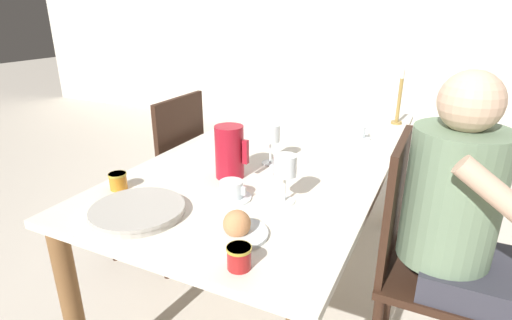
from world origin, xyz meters
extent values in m
plane|color=beige|center=(0.00, 0.00, 0.00)|extent=(20.00, 20.00, 0.00)
cube|color=beige|center=(0.00, 2.80, 1.30)|extent=(10.00, 0.06, 2.60)
cube|color=silver|center=(0.00, 0.00, 0.72)|extent=(0.96, 1.94, 0.03)
cylinder|color=brown|center=(-0.42, -0.91, 0.35)|extent=(0.07, 0.07, 0.71)
cylinder|color=brown|center=(-0.42, 0.91, 0.35)|extent=(0.07, 0.07, 0.71)
cylinder|color=brown|center=(0.42, 0.91, 0.35)|extent=(0.07, 0.07, 0.71)
cylinder|color=#331E14|center=(0.93, -0.09, 0.22)|extent=(0.04, 0.04, 0.43)
cylinder|color=#331E14|center=(0.56, -0.09, 0.22)|extent=(0.04, 0.04, 0.43)
cube|color=#331E14|center=(0.74, -0.27, 0.45)|extent=(0.42, 0.42, 0.03)
cube|color=#331E14|center=(0.54, -0.27, 0.70)|extent=(0.03, 0.39, 0.48)
cylinder|color=#331E14|center=(-0.93, -0.24, 0.22)|extent=(0.04, 0.04, 0.43)
cylinder|color=#331E14|center=(-0.93, 0.13, 0.22)|extent=(0.04, 0.04, 0.43)
cylinder|color=#331E14|center=(-0.56, -0.24, 0.22)|extent=(0.04, 0.04, 0.43)
cylinder|color=#331E14|center=(-0.56, 0.13, 0.22)|extent=(0.04, 0.04, 0.43)
cube|color=#331E14|center=(-0.74, -0.06, 0.45)|extent=(0.42, 0.42, 0.03)
cube|color=#331E14|center=(-0.54, -0.06, 0.70)|extent=(0.03, 0.39, 0.48)
cube|color=#33333D|center=(0.81, -0.30, 0.51)|extent=(0.30, 0.34, 0.11)
cylinder|color=slate|center=(0.72, -0.30, 0.78)|extent=(0.30, 0.30, 0.46)
sphere|color=#D6AD8E|center=(0.72, -0.30, 1.10)|extent=(0.19, 0.19, 0.19)
cylinder|color=#D6AD8E|center=(0.82, -0.51, 0.90)|extent=(0.25, 0.06, 0.20)
cylinder|color=#A31423|center=(-0.07, -0.38, 0.84)|extent=(0.11, 0.11, 0.21)
cube|color=#A31423|center=(0.00, -0.38, 0.85)|extent=(0.02, 0.02, 0.09)
cone|color=#A31423|center=(-0.12, -0.38, 0.92)|extent=(0.04, 0.04, 0.04)
cylinder|color=white|center=(0.02, -0.18, 0.74)|extent=(0.07, 0.07, 0.00)
cylinder|color=white|center=(0.02, -0.18, 0.79)|extent=(0.01, 0.01, 0.09)
cylinder|color=white|center=(0.02, -0.18, 0.87)|extent=(0.08, 0.08, 0.07)
cylinder|color=white|center=(0.21, -0.49, 0.74)|extent=(0.07, 0.07, 0.00)
cylinder|color=white|center=(0.21, -0.49, 0.79)|extent=(0.01, 0.01, 0.09)
cylinder|color=white|center=(0.21, -0.49, 0.87)|extent=(0.08, 0.08, 0.07)
cylinder|color=orange|center=(0.21, -0.49, 0.86)|extent=(0.06, 0.06, 0.04)
cylinder|color=silver|center=(0.03, -0.55, 0.74)|extent=(0.14, 0.14, 0.01)
cylinder|color=silver|center=(0.03, -0.55, 0.77)|extent=(0.08, 0.08, 0.06)
cube|color=silver|center=(0.08, -0.55, 0.78)|extent=(0.01, 0.01, 0.03)
cylinder|color=silver|center=(0.27, 0.34, 0.74)|extent=(0.14, 0.14, 0.01)
cylinder|color=silver|center=(0.27, 0.34, 0.77)|extent=(0.08, 0.08, 0.06)
cube|color=silver|center=(0.32, 0.34, 0.78)|extent=(0.01, 0.01, 0.03)
cylinder|color=#B7B2A8|center=(-0.18, -0.79, 0.75)|extent=(0.29, 0.29, 0.02)
cylinder|color=#B7B2A8|center=(-0.18, -0.79, 0.76)|extent=(0.30, 0.30, 0.01)
cylinder|color=silver|center=(0.16, -0.75, 0.74)|extent=(0.18, 0.18, 0.01)
sphere|color=tan|center=(0.16, -0.75, 0.78)|extent=(0.08, 0.08, 0.08)
cylinder|color=#C67A1E|center=(-0.38, -0.66, 0.77)|extent=(0.06, 0.06, 0.06)
cylinder|color=gold|center=(-0.38, -0.66, 0.79)|extent=(0.07, 0.07, 0.01)
cylinder|color=#A81E1E|center=(0.24, -0.89, 0.77)|extent=(0.06, 0.06, 0.06)
cylinder|color=gold|center=(0.24, -0.89, 0.79)|extent=(0.07, 0.07, 0.01)
cylinder|color=olive|center=(0.41, 0.71, 0.74)|extent=(0.06, 0.06, 0.01)
cylinder|color=olive|center=(0.41, 0.71, 0.87)|extent=(0.02, 0.02, 0.25)
cylinder|color=beige|center=(0.41, 0.71, 1.02)|extent=(0.02, 0.02, 0.05)
camera|label=1|loc=(0.66, -1.64, 1.36)|focal=28.00mm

